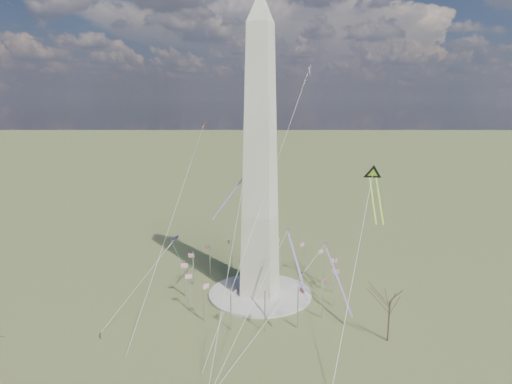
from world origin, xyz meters
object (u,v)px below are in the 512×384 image
(tree_near, at_px, (390,299))
(kite_delta_black, at_px, (373,177))
(washington_monument, at_px, (260,159))
(person_west, at_px, (100,336))

(tree_near, distance_m, kite_delta_black, 42.66)
(washington_monument, relative_size, kite_delta_black, 5.07)
(washington_monument, xyz_separation_m, kite_delta_black, (35.34, 12.79, -5.82))
(tree_near, bearing_deg, washington_monument, 159.28)
(person_west, bearing_deg, tree_near, -145.76)
(kite_delta_black, bearing_deg, person_west, 24.64)
(tree_near, bearing_deg, person_west, -160.98)
(tree_near, xyz_separation_m, kite_delta_black, (-9.06, 29.58, 29.37))
(tree_near, bearing_deg, kite_delta_black, 107.02)
(washington_monument, bearing_deg, tree_near, -20.72)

